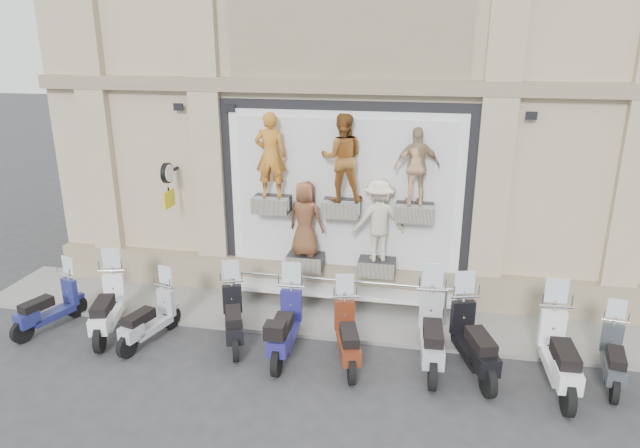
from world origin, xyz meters
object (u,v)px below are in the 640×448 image
(clock_sign_bracket, at_px, (168,179))
(scooter_e, at_px, (285,316))
(scooter_b, at_px, (106,297))
(scooter_j, at_px, (615,348))
(scooter_d, at_px, (233,308))
(scooter_g, at_px, (432,322))
(scooter_a, at_px, (47,298))
(scooter_c, at_px, (148,310))
(guard_rail, at_px, (336,298))
(scooter_h, at_px, (475,330))
(scooter_i, at_px, (561,342))
(scooter_f, at_px, (348,326))

(clock_sign_bracket, xyz_separation_m, scooter_e, (3.19, -2.10, -1.98))
(scooter_b, xyz_separation_m, scooter_j, (9.62, 0.09, -0.12))
(scooter_d, height_order, scooter_g, scooter_g)
(clock_sign_bracket, distance_m, scooter_b, 2.89)
(scooter_a, xyz_separation_m, scooter_e, (5.05, -0.00, 0.11))
(scooter_c, bearing_deg, clock_sign_bracket, 115.84)
(guard_rail, bearing_deg, scooter_a, -164.22)
(scooter_a, distance_m, scooter_d, 3.94)
(scooter_g, bearing_deg, clock_sign_bracket, 158.82)
(scooter_a, distance_m, scooter_j, 10.92)
(clock_sign_bracket, distance_m, scooter_a, 3.50)
(scooter_h, bearing_deg, scooter_i, -25.09)
(scooter_h, height_order, scooter_j, scooter_h)
(scooter_d, height_order, scooter_e, scooter_e)
(scooter_a, height_order, scooter_g, scooter_g)
(scooter_e, xyz_separation_m, scooter_f, (1.21, -0.06, -0.05))
(scooter_f, bearing_deg, scooter_i, -15.52)
(scooter_d, bearing_deg, scooter_j, -21.75)
(scooter_d, distance_m, scooter_g, 3.85)
(scooter_f, bearing_deg, scooter_h, -10.99)
(scooter_g, bearing_deg, scooter_i, -10.81)
(guard_rail, xyz_separation_m, scooter_h, (2.77, -1.56, 0.38))
(scooter_j, bearing_deg, scooter_d, -170.67)
(guard_rail, relative_size, scooter_c, 2.89)
(scooter_d, distance_m, scooter_f, 2.34)
(scooter_g, bearing_deg, scooter_d, 175.99)
(scooter_a, height_order, scooter_j, scooter_a)
(scooter_i, bearing_deg, clock_sign_bracket, 162.57)
(scooter_c, xyz_separation_m, scooter_h, (6.24, 0.16, 0.14))
(guard_rail, relative_size, scooter_f, 2.69)
(guard_rail, distance_m, scooter_i, 4.57)
(scooter_i, bearing_deg, scooter_b, 176.61)
(clock_sign_bracket, height_order, scooter_d, clock_sign_bracket)
(scooter_j, bearing_deg, scooter_h, -167.98)
(clock_sign_bracket, relative_size, scooter_j, 0.60)
(guard_rail, distance_m, scooter_j, 5.37)
(scooter_a, bearing_deg, scooter_c, 16.44)
(scooter_f, relative_size, scooter_h, 0.90)
(guard_rail, relative_size, scooter_e, 2.51)
(guard_rail, height_order, scooter_e, scooter_e)
(scooter_c, bearing_deg, scooter_d, 25.53)
(scooter_e, height_order, scooter_h, scooter_h)
(scooter_d, height_order, scooter_i, scooter_i)
(scooter_b, distance_m, scooter_f, 4.96)
(clock_sign_bracket, bearing_deg, scooter_b, -105.49)
(scooter_b, xyz_separation_m, scooter_h, (7.23, -0.00, 0.03))
(guard_rail, bearing_deg, scooter_d, -142.39)
(scooter_h, bearing_deg, scooter_f, 166.64)
(guard_rail, relative_size, scooter_i, 2.35)
(clock_sign_bracket, distance_m, scooter_e, 4.30)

